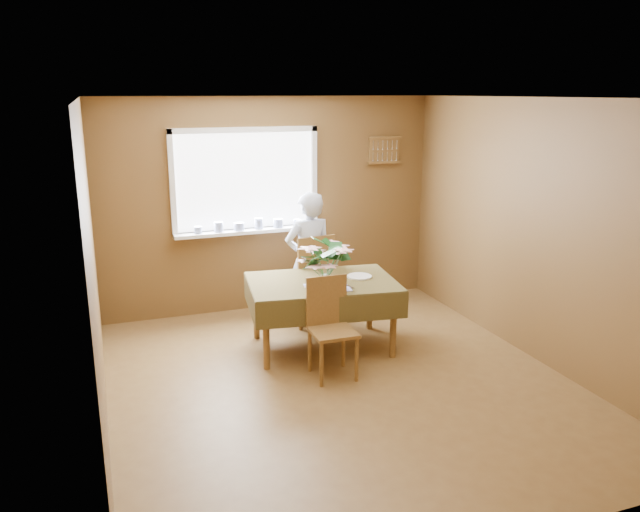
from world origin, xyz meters
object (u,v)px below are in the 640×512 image
object	(u,v)px
chair_near	(330,322)
seated_woman	(309,260)
dining_table	(322,289)
chair_far	(311,276)
flower_bouquet	(326,259)

from	to	relation	value
chair_near	seated_woman	xyz separation A→B (m)	(0.23, 1.25, 0.25)
dining_table	chair_near	xyz separation A→B (m)	(-0.14, -0.58, -0.13)
dining_table	chair_far	bearing A→B (deg)	87.49
chair_far	flower_bouquet	bearing A→B (deg)	71.53
chair_near	flower_bouquet	xyz separation A→B (m)	(0.10, 0.38, 0.49)
dining_table	chair_near	distance (m)	0.61
seated_woman	flower_bouquet	size ratio (longest dim) A/B	3.01
dining_table	chair_far	xyz separation A→B (m)	(0.12, 0.66, -0.07)
flower_bouquet	seated_woman	bearing A→B (deg)	81.79
flower_bouquet	chair_near	bearing A→B (deg)	-104.84
flower_bouquet	chair_far	bearing A→B (deg)	79.88
chair_near	seated_woman	world-z (taller)	seated_woman
chair_far	seated_woman	distance (m)	0.20
dining_table	seated_woman	xyz separation A→B (m)	(0.09, 0.67, 0.13)
chair_far	seated_woman	size ratio (longest dim) A/B	0.69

